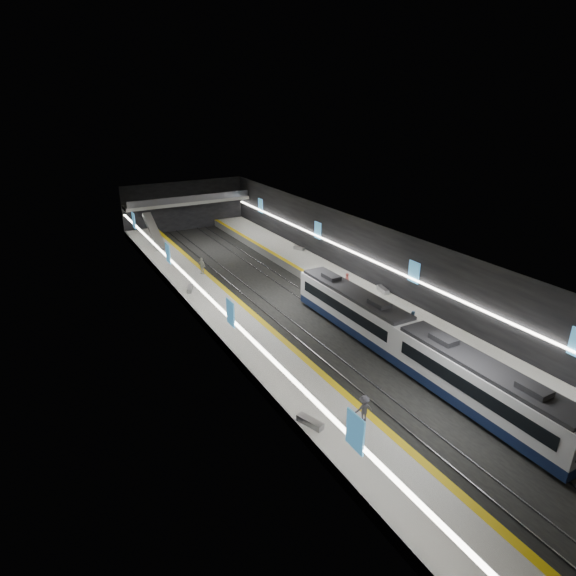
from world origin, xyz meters
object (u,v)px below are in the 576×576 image
bench_left_near (310,422)px  bench_left_far (190,289)px  passenger_left_b (364,409)px  bench_right_far (299,248)px  passenger_left_a (202,266)px  bench_right_near (383,290)px  passenger_right_b (413,319)px  escalator (154,231)px  train (407,341)px  passenger_right_a (347,282)px

bench_left_near → bench_left_far: bench_left_near is taller
bench_left_near → passenger_left_b: 3.64m
passenger_left_b → bench_right_far: bearing=-101.3°
bench_right_far → passenger_left_b: bearing=-134.9°
passenger_left_a → bench_right_near: bearing=24.5°
passenger_left_a → bench_right_far: bearing=78.6°
bench_left_far → passenger_left_a: 5.48m
passenger_right_b → escalator: bearing=51.1°
bench_right_far → bench_left_far: bearing=-179.8°
train → passenger_right_b: train is taller
bench_left_near → passenger_left_b: (3.32, -1.31, 0.71)m
train → escalator: size_ratio=3.76×
bench_left_far → passenger_right_a: (15.14, -8.27, 0.78)m
escalator → bench_right_far: 20.91m
bench_right_far → escalator: bearing=122.1°
train → bench_right_near: 13.45m
passenger_right_a → passenger_right_b: passenger_right_a is taller
train → passenger_right_a: size_ratio=15.15×
bench_left_near → bench_right_near: (18.84, 15.51, 0.01)m
train → passenger_right_a: 14.31m
train → passenger_left_a: (-8.27, 26.55, -0.21)m
bench_right_near → passenger_left_a: 21.49m
bench_left_far → passenger_left_b: bearing=-59.5°
bench_left_near → bench_right_far: bearing=42.0°
escalator → passenger_right_a: 31.03m
train → passenger_right_b: 5.06m
train → passenger_left_a: train is taller
passenger_right_b → passenger_right_a: bearing=30.8°
passenger_right_a → passenger_left_b: (-12.37, -19.15, -0.05)m
bench_right_near → passenger_right_b: passenger_right_b is taller
escalator → passenger_left_a: 15.10m
bench_right_near → passenger_left_a: bearing=148.1°
bench_right_far → passenger_right_b: bearing=-117.5°
train → bench_right_near: size_ratio=15.08×
passenger_right_b → passenger_left_b: bearing=156.7°
escalator → bench_left_near: size_ratio=4.12×
bench_right_far → passenger_right_b: passenger_right_b is taller
bench_right_near → passenger_left_b: (-15.52, -16.82, 0.70)m
bench_left_near → bench_right_far: 37.91m
bench_right_far → passenger_left_b: 37.60m
escalator → passenger_right_a: size_ratio=4.03×
bench_right_near → bench_right_far: size_ratio=1.17×
escalator → bench_left_near: escalator is taller
train → bench_right_near: bearing=58.6°
escalator → bench_right_far: size_ratio=4.72×
bench_left_far → passenger_left_b: passenger_left_b is taller
escalator → passenger_left_a: bearing=-83.4°
passenger_right_a → passenger_left_b: 22.80m
passenger_left_a → bench_left_far: bearing=-54.5°
passenger_right_b → bench_right_far: bearing=24.8°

